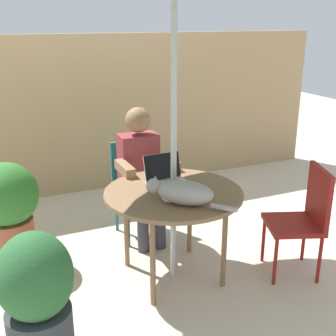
{
  "coord_description": "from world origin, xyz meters",
  "views": [
    {
      "loc": [
        -1.25,
        -2.74,
        1.93
      ],
      "look_at": [
        0.0,
        0.1,
        0.87
      ],
      "focal_mm": 46.87,
      "sensor_mm": 36.0,
      "label": 1
    }
  ],
  "objects_px": {
    "cat": "(181,193)",
    "potted_plant_by_chair": "(37,295)",
    "person_seated": "(141,169)",
    "chair_empty": "(305,214)",
    "potted_plant_near_fence": "(8,209)",
    "patio_table": "(173,198)",
    "laptop": "(165,175)",
    "chair_occupied": "(136,181)"
  },
  "relations": [
    {
      "from": "cat",
      "to": "potted_plant_by_chair",
      "type": "height_order",
      "value": "cat"
    },
    {
      "from": "person_seated",
      "to": "cat",
      "type": "height_order",
      "value": "person_seated"
    },
    {
      "from": "chair_empty",
      "to": "potted_plant_near_fence",
      "type": "bearing_deg",
      "value": 153.11
    },
    {
      "from": "patio_table",
      "to": "chair_empty",
      "type": "xyz_separation_m",
      "value": [
        0.95,
        -0.36,
        -0.15
      ]
    },
    {
      "from": "laptop",
      "to": "potted_plant_near_fence",
      "type": "xyz_separation_m",
      "value": [
        -1.15,
        0.5,
        -0.29
      ]
    },
    {
      "from": "cat",
      "to": "potted_plant_by_chair",
      "type": "bearing_deg",
      "value": -166.53
    },
    {
      "from": "patio_table",
      "to": "cat",
      "type": "relative_size",
      "value": 2.09
    },
    {
      "from": "laptop",
      "to": "potted_plant_by_chair",
      "type": "xyz_separation_m",
      "value": [
        -1.1,
        -0.68,
        -0.35
      ]
    },
    {
      "from": "patio_table",
      "to": "cat",
      "type": "height_order",
      "value": "cat"
    },
    {
      "from": "person_seated",
      "to": "cat",
      "type": "xyz_separation_m",
      "value": [
        -0.05,
        -0.91,
        0.12
      ]
    },
    {
      "from": "chair_occupied",
      "to": "potted_plant_by_chair",
      "type": "height_order",
      "value": "chair_occupied"
    },
    {
      "from": "laptop",
      "to": "cat",
      "type": "xyz_separation_m",
      "value": [
        -0.07,
        -0.43,
        0.02
      ]
    },
    {
      "from": "chair_empty",
      "to": "potted_plant_by_chair",
      "type": "relative_size",
      "value": 1.07
    },
    {
      "from": "patio_table",
      "to": "person_seated",
      "type": "relative_size",
      "value": 0.85
    },
    {
      "from": "patio_table",
      "to": "person_seated",
      "type": "distance_m",
      "value": 0.68
    },
    {
      "from": "laptop",
      "to": "cat",
      "type": "height_order",
      "value": "laptop"
    },
    {
      "from": "chair_occupied",
      "to": "potted_plant_near_fence",
      "type": "xyz_separation_m",
      "value": [
        -1.13,
        -0.14,
        -0.02
      ]
    },
    {
      "from": "chair_occupied",
      "to": "patio_table",
      "type": "bearing_deg",
      "value": -90.0
    },
    {
      "from": "laptop",
      "to": "cat",
      "type": "relative_size",
      "value": 0.64
    },
    {
      "from": "person_seated",
      "to": "chair_occupied",
      "type": "bearing_deg",
      "value": 90.0
    },
    {
      "from": "chair_occupied",
      "to": "potted_plant_near_fence",
      "type": "height_order",
      "value": "chair_occupied"
    },
    {
      "from": "chair_occupied",
      "to": "potted_plant_by_chair",
      "type": "distance_m",
      "value": 1.71
    },
    {
      "from": "chair_occupied",
      "to": "chair_empty",
      "type": "height_order",
      "value": "same"
    },
    {
      "from": "chair_occupied",
      "to": "laptop",
      "type": "height_order",
      "value": "laptop"
    },
    {
      "from": "chair_empty",
      "to": "cat",
      "type": "bearing_deg",
      "value": 172.97
    },
    {
      "from": "chair_occupied",
      "to": "laptop",
      "type": "distance_m",
      "value": 0.7
    },
    {
      "from": "chair_occupied",
      "to": "person_seated",
      "type": "distance_m",
      "value": 0.23
    },
    {
      "from": "chair_empty",
      "to": "cat",
      "type": "relative_size",
      "value": 1.77
    },
    {
      "from": "potted_plant_near_fence",
      "to": "laptop",
      "type": "bearing_deg",
      "value": -23.62
    },
    {
      "from": "patio_table",
      "to": "potted_plant_near_fence",
      "type": "relative_size",
      "value": 1.19
    },
    {
      "from": "chair_empty",
      "to": "potted_plant_by_chair",
      "type": "xyz_separation_m",
      "value": [
        -2.03,
        -0.13,
        -0.08
      ]
    },
    {
      "from": "patio_table",
      "to": "person_seated",
      "type": "xyz_separation_m",
      "value": [
        0.0,
        0.68,
        0.02
      ]
    },
    {
      "from": "potted_plant_by_chair",
      "to": "person_seated",
      "type": "bearing_deg",
      "value": 47.05
    },
    {
      "from": "person_seated",
      "to": "laptop",
      "type": "xyz_separation_m",
      "value": [
        0.02,
        -0.48,
        0.1
      ]
    },
    {
      "from": "chair_occupied",
      "to": "cat",
      "type": "distance_m",
      "value": 1.11
    },
    {
      "from": "patio_table",
      "to": "potted_plant_near_fence",
      "type": "xyz_separation_m",
      "value": [
        -1.13,
        0.7,
        -0.17
      ]
    },
    {
      "from": "potted_plant_near_fence",
      "to": "chair_occupied",
      "type": "bearing_deg",
      "value": 6.99
    },
    {
      "from": "cat",
      "to": "patio_table",
      "type": "bearing_deg",
      "value": 78.78
    },
    {
      "from": "cat",
      "to": "potted_plant_by_chair",
      "type": "xyz_separation_m",
      "value": [
        -1.04,
        -0.25,
        -0.37
      ]
    },
    {
      "from": "chair_empty",
      "to": "laptop",
      "type": "height_order",
      "value": "laptop"
    },
    {
      "from": "cat",
      "to": "laptop",
      "type": "bearing_deg",
      "value": 81.31
    },
    {
      "from": "patio_table",
      "to": "cat",
      "type": "bearing_deg",
      "value": -101.22
    }
  ]
}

